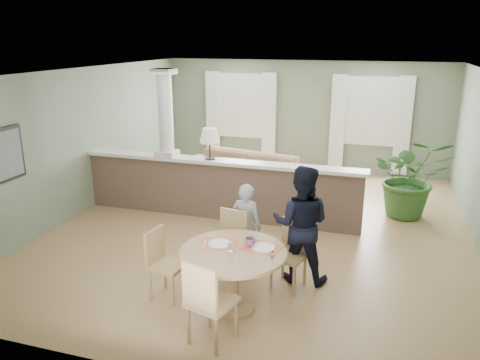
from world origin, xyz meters
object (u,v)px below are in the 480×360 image
(houseplant, at_px, (411,177))
(chair_near, at_px, (207,300))
(sofa, at_px, (241,174))
(man_person, at_px, (301,224))
(chair_far_man, at_px, (291,250))
(dining_table, at_px, (234,262))
(chair_far_boy, at_px, (230,241))
(child_person, at_px, (246,226))
(chair_side, at_px, (163,260))

(houseplant, distance_m, chair_near, 5.22)
(sofa, xyz_separation_m, chair_near, (1.18, -5.12, 0.14))
(houseplant, height_order, man_person, man_person)
(houseplant, bearing_deg, chair_far_man, -116.94)
(sofa, xyz_separation_m, man_person, (1.87, -3.38, 0.40))
(sofa, relative_size, dining_table, 2.21)
(chair_far_boy, distance_m, chair_far_man, 0.85)
(dining_table, relative_size, chair_far_man, 1.42)
(houseplant, bearing_deg, chair_near, -115.02)
(dining_table, height_order, child_person, child_person)
(chair_side, distance_m, man_person, 1.89)
(sofa, bearing_deg, child_person, -61.02)
(houseplant, xyz_separation_m, chair_far_boy, (-2.46, -3.18, -0.23))
(child_person, bearing_deg, chair_near, 103.17)
(chair_far_man, height_order, man_person, man_person)
(chair_far_man, relative_size, chair_near, 0.90)
(child_person, bearing_deg, chair_far_boy, 79.17)
(chair_near, bearing_deg, houseplant, -99.12)
(child_person, height_order, man_person, man_person)
(child_person, bearing_deg, dining_table, 108.16)
(chair_side, bearing_deg, chair_far_boy, -33.02)
(sofa, distance_m, man_person, 3.89)
(dining_table, distance_m, man_person, 1.17)
(sofa, distance_m, chair_far_man, 3.98)
(houseplant, xyz_separation_m, chair_side, (-3.11, -3.94, -0.26))
(chair_far_boy, height_order, chair_far_man, chair_far_boy)
(chair_far_boy, distance_m, child_person, 0.38)
(chair_near, relative_size, man_person, 0.62)
(chair_side, xyz_separation_m, child_person, (0.79, 1.10, 0.13))
(chair_far_boy, bearing_deg, chair_near, -73.33)
(dining_table, distance_m, chair_near, 0.78)
(dining_table, distance_m, chair_far_man, 0.97)
(chair_side, bearing_deg, houseplant, -30.34)
(chair_side, bearing_deg, chair_near, -122.85)
(dining_table, xyz_separation_m, chair_side, (-0.96, 0.01, -0.12))
(dining_table, relative_size, chair_near, 1.28)
(sofa, relative_size, chair_far_boy, 3.00)
(houseplant, distance_m, dining_table, 4.50)
(chair_far_boy, height_order, chair_side, chair_far_boy)
(sofa, xyz_separation_m, chair_far_man, (1.78, -3.55, 0.09))
(dining_table, xyz_separation_m, chair_far_man, (0.55, 0.79, -0.12))
(chair_far_man, xyz_separation_m, child_person, (-0.72, 0.32, 0.13))
(houseplant, distance_m, man_person, 3.35)
(sofa, distance_m, child_person, 3.41)
(dining_table, bearing_deg, man_person, 56.26)
(dining_table, relative_size, man_person, 0.79)
(child_person, bearing_deg, sofa, -62.40)
(houseplant, bearing_deg, sofa, 173.35)
(sofa, height_order, houseplant, houseplant)
(houseplant, bearing_deg, child_person, -129.36)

